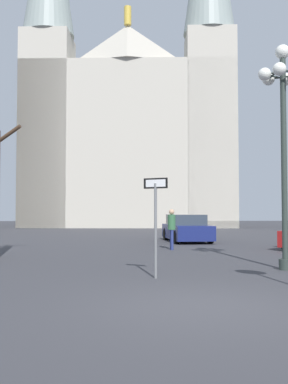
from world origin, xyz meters
The scene contains 6 objects.
ground_plane centered at (0.00, 0.00, 0.00)m, with size 120.00×120.00×0.00m, color #38383D.
cathedral centered at (-1.13, 36.38, 11.96)m, with size 21.29×11.69×37.97m.
one_way_arrow_sign centered at (-0.65, 3.05, 1.54)m, with size 0.57×0.35×2.43m.
street_lamp centered at (3.04, 4.40, 4.48)m, with size 1.40×1.26×6.32m.
parked_car_near_navy centered at (1.80, 15.30, 0.67)m, with size 2.28×4.44×1.42m.
pedestrian_walking centered at (0.52, 10.58, 1.03)m, with size 0.32×0.32×1.69m.
Camera 1 is at (-1.33, -7.40, 1.64)m, focal length 40.31 mm.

